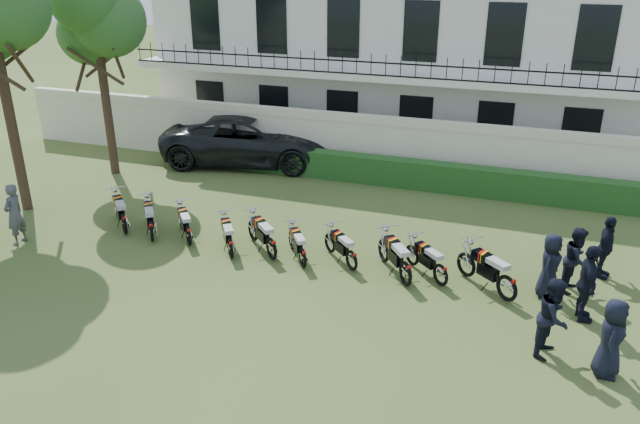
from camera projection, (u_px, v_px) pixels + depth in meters
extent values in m
plane|color=#364A1D|center=(282.00, 267.00, 16.75)|extent=(100.00, 100.00, 0.00)
cube|color=#EEE7C8|center=(364.00, 149.00, 23.32)|extent=(30.00, 0.30, 2.00)
cube|color=#EEE7C8|center=(365.00, 119.00, 22.88)|extent=(30.00, 0.35, 0.30)
cube|color=#1A491A|center=(384.00, 171.00, 22.52)|extent=(18.00, 0.60, 1.00)
cube|color=silver|center=(402.00, 57.00, 27.58)|extent=(20.00, 8.00, 7.00)
cube|color=silver|center=(375.00, 76.00, 23.49)|extent=(20.00, 1.40, 0.25)
cube|color=black|center=(371.00, 62.00, 22.69)|extent=(20.00, 0.05, 0.05)
cube|color=black|center=(371.00, 75.00, 22.87)|extent=(20.00, 0.05, 0.05)
cube|color=black|center=(211.00, 106.00, 27.15)|extent=(1.30, 0.12, 2.20)
cube|color=black|center=(205.00, 23.00, 25.80)|extent=(1.30, 0.12, 2.20)
cube|color=black|center=(274.00, 112.00, 26.23)|extent=(1.30, 0.12, 2.20)
cube|color=black|center=(272.00, 25.00, 24.88)|extent=(1.30, 0.12, 2.20)
cube|color=black|center=(342.00, 117.00, 25.31)|extent=(1.30, 0.12, 2.20)
cube|color=black|center=(344.00, 28.00, 23.96)|extent=(1.30, 0.12, 2.20)
cube|color=black|center=(415.00, 124.00, 24.39)|extent=(1.30, 0.12, 2.20)
cube|color=black|center=(421.00, 31.00, 23.04)|extent=(1.30, 0.12, 2.20)
cube|color=black|center=(494.00, 130.00, 23.47)|extent=(1.30, 0.12, 2.20)
cube|color=black|center=(505.00, 35.00, 22.11)|extent=(1.30, 0.12, 2.20)
cube|color=black|center=(579.00, 138.00, 22.55)|extent=(1.30, 0.12, 2.20)
cube|color=black|center=(596.00, 38.00, 21.19)|extent=(1.30, 0.12, 2.20)
cylinder|color=#473323|center=(11.00, 120.00, 19.39)|extent=(0.32, 0.32, 5.95)
sphere|color=#2C5622|center=(4.00, 5.00, 18.13)|extent=(2.60, 2.60, 2.60)
cylinder|color=#473323|center=(107.00, 105.00, 22.85)|extent=(0.32, 0.32, 5.25)
sphere|color=#2C5622|center=(108.00, 20.00, 21.74)|extent=(2.60, 2.60, 2.60)
sphere|color=#2C5622|center=(89.00, 34.00, 22.34)|extent=(2.20, 2.20, 2.20)
torus|color=black|center=(128.00, 233.00, 17.98)|extent=(0.51, 0.52, 0.63)
torus|color=black|center=(121.00, 217.00, 19.11)|extent=(0.51, 0.52, 0.63)
cube|color=black|center=(124.00, 221.00, 18.44)|extent=(0.53, 0.54, 0.31)
cube|color=black|center=(122.00, 209.00, 18.53)|extent=(0.52, 0.52, 0.23)
cube|color=#B9100B|center=(122.00, 209.00, 18.53)|extent=(0.20, 0.29, 0.24)
cube|color=yellow|center=(122.00, 210.00, 18.48)|extent=(0.17, 0.28, 0.24)
cube|color=#ADADAD|center=(124.00, 214.00, 18.08)|extent=(0.58, 0.58, 0.12)
cylinder|color=silver|center=(118.00, 196.00, 18.69)|extent=(0.46, 0.46, 0.03)
torus|color=black|center=(153.00, 242.00, 17.49)|extent=(0.45, 0.56, 0.62)
torus|color=black|center=(150.00, 223.00, 18.66)|extent=(0.45, 0.56, 0.62)
cube|color=black|center=(151.00, 228.00, 17.97)|extent=(0.48, 0.56, 0.31)
cube|color=black|center=(150.00, 216.00, 18.07)|extent=(0.49, 0.53, 0.23)
cube|color=#B9100B|center=(150.00, 216.00, 18.07)|extent=(0.22, 0.28, 0.24)
cube|color=yellow|center=(150.00, 217.00, 18.01)|extent=(0.20, 0.26, 0.24)
cube|color=#ADADAD|center=(150.00, 222.00, 17.61)|extent=(0.53, 0.60, 0.12)
cylinder|color=silver|center=(148.00, 202.00, 18.24)|extent=(0.51, 0.39, 0.03)
torus|color=black|center=(193.00, 246.00, 17.29)|extent=(0.44, 0.50, 0.58)
torus|color=black|center=(185.00, 228.00, 18.36)|extent=(0.44, 0.50, 0.58)
cube|color=black|center=(189.00, 233.00, 17.73)|extent=(0.47, 0.51, 0.29)
cube|color=black|center=(186.00, 222.00, 17.82)|extent=(0.47, 0.49, 0.21)
cube|color=#B9100B|center=(186.00, 221.00, 17.82)|extent=(0.19, 0.26, 0.22)
cube|color=yellow|center=(187.00, 222.00, 17.77)|extent=(0.17, 0.25, 0.22)
cube|color=#ADADAD|center=(189.00, 227.00, 17.39)|extent=(0.52, 0.55, 0.12)
cylinder|color=silver|center=(184.00, 209.00, 17.97)|extent=(0.46, 0.39, 0.03)
torus|color=black|center=(234.00, 259.00, 16.53)|extent=(0.40, 0.52, 0.58)
torus|color=black|center=(228.00, 240.00, 17.63)|extent=(0.40, 0.52, 0.58)
cube|color=black|center=(231.00, 245.00, 16.99)|extent=(0.44, 0.53, 0.29)
cube|color=black|center=(229.00, 234.00, 17.08)|extent=(0.45, 0.49, 0.21)
cube|color=#B9100B|center=(229.00, 233.00, 17.08)|extent=(0.21, 0.25, 0.22)
cube|color=yellow|center=(229.00, 234.00, 17.03)|extent=(0.19, 0.24, 0.22)
cube|color=#ADADAD|center=(231.00, 239.00, 16.64)|extent=(0.49, 0.56, 0.11)
cylinder|color=silver|center=(227.00, 220.00, 17.24)|extent=(0.48, 0.35, 0.03)
torus|color=black|center=(282.00, 260.00, 16.45)|extent=(0.53, 0.50, 0.64)
torus|color=black|center=(262.00, 240.00, 17.56)|extent=(0.53, 0.50, 0.64)
cube|color=black|center=(272.00, 245.00, 16.90)|extent=(0.55, 0.53, 0.31)
cube|color=black|center=(268.00, 233.00, 16.99)|extent=(0.53, 0.52, 0.23)
cube|color=#B9100B|center=(268.00, 232.00, 16.98)|extent=(0.19, 0.29, 0.24)
cube|color=yellow|center=(269.00, 233.00, 16.93)|extent=(0.16, 0.28, 0.24)
cube|color=#ADADAD|center=(276.00, 238.00, 16.54)|extent=(0.59, 0.57, 0.12)
cylinder|color=silver|center=(263.00, 218.00, 17.14)|extent=(0.45, 0.48, 0.03)
torus|color=black|center=(309.00, 269.00, 16.06)|extent=(0.39, 0.50, 0.56)
torus|color=black|center=(297.00, 249.00, 17.11)|extent=(0.39, 0.50, 0.56)
cube|color=black|center=(303.00, 255.00, 16.49)|extent=(0.43, 0.50, 0.27)
cube|color=black|center=(301.00, 243.00, 16.58)|extent=(0.43, 0.47, 0.20)
cube|color=#B9100B|center=(301.00, 243.00, 16.57)|extent=(0.20, 0.25, 0.21)
cube|color=yellow|center=(302.00, 244.00, 16.53)|extent=(0.18, 0.23, 0.21)
cube|color=#ADADAD|center=(306.00, 249.00, 16.16)|extent=(0.47, 0.54, 0.11)
cylinder|color=silver|center=(298.00, 230.00, 16.73)|extent=(0.46, 0.34, 0.03)
torus|color=black|center=(363.00, 271.00, 15.94)|extent=(0.47, 0.45, 0.57)
torus|color=black|center=(340.00, 252.00, 16.93)|extent=(0.47, 0.45, 0.57)
cube|color=black|center=(353.00, 257.00, 16.34)|extent=(0.49, 0.47, 0.28)
cube|color=black|center=(349.00, 246.00, 16.42)|extent=(0.47, 0.46, 0.20)
cube|color=#B9100B|center=(349.00, 245.00, 16.42)|extent=(0.17, 0.26, 0.21)
cube|color=yellow|center=(350.00, 246.00, 16.37)|extent=(0.14, 0.25, 0.21)
cube|color=#ADADAD|center=(358.00, 251.00, 16.02)|extent=(0.53, 0.51, 0.11)
cylinder|color=silver|center=(343.00, 232.00, 16.56)|extent=(0.40, 0.42, 0.03)
torus|color=black|center=(418.00, 288.00, 15.04)|extent=(0.47, 0.58, 0.66)
torus|color=black|center=(394.00, 263.00, 16.27)|extent=(0.47, 0.58, 0.66)
cube|color=black|center=(407.00, 270.00, 15.55)|extent=(0.51, 0.59, 0.32)
cube|color=black|center=(403.00, 255.00, 15.65)|extent=(0.51, 0.56, 0.24)
cube|color=#B9100B|center=(403.00, 255.00, 15.65)|extent=(0.23, 0.29, 0.25)
cube|color=yellow|center=(404.00, 256.00, 15.59)|extent=(0.20, 0.27, 0.25)
cube|color=#ADADAD|center=(412.00, 263.00, 15.16)|extent=(0.56, 0.63, 0.13)
cylinder|color=silver|center=(398.00, 238.00, 15.83)|extent=(0.54, 0.41, 0.03)
torus|color=black|center=(456.00, 287.00, 15.17)|extent=(0.48, 0.46, 0.58)
torus|color=black|center=(426.00, 266.00, 16.20)|extent=(0.48, 0.46, 0.58)
cube|color=black|center=(442.00, 272.00, 15.59)|extent=(0.50, 0.49, 0.29)
cube|color=black|center=(437.00, 259.00, 15.67)|extent=(0.48, 0.48, 0.21)
cube|color=#B9100B|center=(437.00, 258.00, 15.67)|extent=(0.17, 0.27, 0.22)
cube|color=yellow|center=(439.00, 259.00, 15.62)|extent=(0.15, 0.26, 0.22)
cube|color=#ADADAD|center=(449.00, 265.00, 15.26)|extent=(0.54, 0.53, 0.11)
cylinder|color=silver|center=(431.00, 244.00, 15.81)|extent=(0.42, 0.44, 0.03)
torus|color=black|center=(529.00, 303.00, 14.41)|extent=(0.57, 0.51, 0.66)
torus|color=black|center=(486.00, 277.00, 15.54)|extent=(0.57, 0.51, 0.66)
cube|color=black|center=(509.00, 284.00, 14.87)|extent=(0.58, 0.54, 0.33)
cube|color=black|center=(503.00, 269.00, 14.96)|extent=(0.56, 0.53, 0.24)
cube|color=#B9100B|center=(503.00, 269.00, 14.95)|extent=(0.18, 0.31, 0.25)
cube|color=yellow|center=(505.00, 270.00, 14.90)|extent=(0.15, 0.29, 0.25)
cube|color=#ADADAD|center=(520.00, 277.00, 14.51)|extent=(0.63, 0.59, 0.13)
cylinder|color=silver|center=(494.00, 251.00, 15.11)|extent=(0.45, 0.52, 0.03)
imported|color=black|center=(251.00, 140.00, 24.65)|extent=(7.34, 4.49, 1.90)
imported|color=#55555A|center=(14.00, 214.00, 17.77)|extent=(0.48, 0.69, 1.81)
imported|color=black|center=(611.00, 338.00, 12.19)|extent=(0.60, 0.86, 1.69)
imported|color=black|center=(554.00, 317.00, 12.82)|extent=(0.88, 1.00, 1.76)
imported|color=black|center=(587.00, 284.00, 14.00)|extent=(0.61, 1.15, 1.87)
imported|color=black|center=(550.00, 266.00, 15.05)|extent=(0.68, 0.89, 1.64)
imported|color=black|center=(577.00, 259.00, 15.31)|extent=(0.84, 0.96, 1.68)
imported|color=black|center=(606.00, 247.00, 15.93)|extent=(0.66, 1.06, 1.69)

